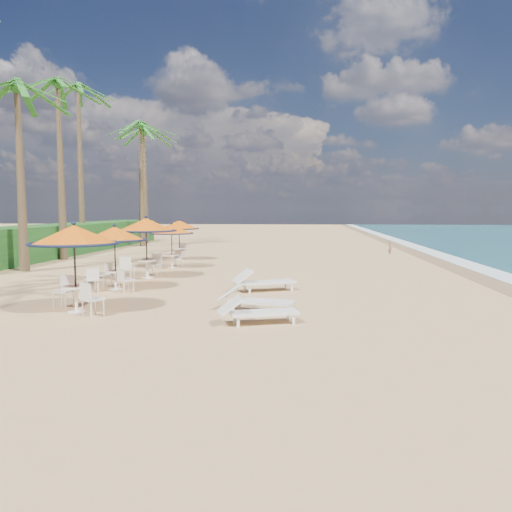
{
  "coord_description": "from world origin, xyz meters",
  "views": [
    {
      "loc": [
        1.37,
        -12.08,
        2.68
      ],
      "look_at": [
        -0.21,
        3.83,
        1.2
      ],
      "focal_mm": 35.0,
      "sensor_mm": 36.0,
      "label": 1
    }
  ],
  "objects_px": {
    "station_2": "(146,230)",
    "lounger_near": "(256,311)",
    "station_1": "(113,242)",
    "lounger_mid": "(254,299)",
    "station_4": "(179,228)",
    "lounger_far": "(262,281)",
    "station_3": "(171,233)",
    "station_0": "(74,243)"
  },
  "relations": [
    {
      "from": "station_2",
      "to": "lounger_near",
      "type": "xyz_separation_m",
      "value": [
        5.08,
        -7.48,
        -1.57
      ]
    },
    {
      "from": "station_1",
      "to": "lounger_mid",
      "type": "relative_size",
      "value": 1.08
    },
    {
      "from": "station_4",
      "to": "lounger_mid",
      "type": "height_order",
      "value": "station_4"
    },
    {
      "from": "station_2",
      "to": "lounger_far",
      "type": "distance_m",
      "value": 5.75
    },
    {
      "from": "station_3",
      "to": "station_4",
      "type": "height_order",
      "value": "station_4"
    },
    {
      "from": "station_4",
      "to": "lounger_mid",
      "type": "xyz_separation_m",
      "value": [
        5.38,
        -13.16,
        -1.36
      ]
    },
    {
      "from": "station_3",
      "to": "lounger_far",
      "type": "bearing_deg",
      "value": -52.74
    },
    {
      "from": "station_2",
      "to": "lounger_mid",
      "type": "height_order",
      "value": "station_2"
    },
    {
      "from": "lounger_mid",
      "to": "station_2",
      "type": "bearing_deg",
      "value": 142.0
    },
    {
      "from": "station_2",
      "to": "station_3",
      "type": "relative_size",
      "value": 1.17
    },
    {
      "from": "station_1",
      "to": "station_3",
      "type": "xyz_separation_m",
      "value": [
        0.19,
        6.48,
        -0.01
      ]
    },
    {
      "from": "station_1",
      "to": "station_2",
      "type": "xyz_separation_m",
      "value": [
        0.14,
        2.96,
        0.25
      ]
    },
    {
      "from": "station_4",
      "to": "lounger_near",
      "type": "height_order",
      "value": "station_4"
    },
    {
      "from": "lounger_far",
      "to": "station_3",
      "type": "bearing_deg",
      "value": 101.95
    },
    {
      "from": "station_3",
      "to": "lounger_near",
      "type": "xyz_separation_m",
      "value": [
        5.03,
        -11.0,
        -1.3
      ]
    },
    {
      "from": "station_0",
      "to": "station_2",
      "type": "height_order",
      "value": "station_2"
    },
    {
      "from": "station_4",
      "to": "lounger_mid",
      "type": "bearing_deg",
      "value": -67.77
    },
    {
      "from": "station_2",
      "to": "lounger_mid",
      "type": "relative_size",
      "value": 1.19
    },
    {
      "from": "lounger_mid",
      "to": "lounger_far",
      "type": "xyz_separation_m",
      "value": [
        -0.07,
        3.28,
        0.02
      ]
    },
    {
      "from": "station_0",
      "to": "station_3",
      "type": "xyz_separation_m",
      "value": [
        -0.22,
        10.15,
        -0.21
      ]
    },
    {
      "from": "station_3",
      "to": "lounger_mid",
      "type": "relative_size",
      "value": 1.02
    },
    {
      "from": "lounger_near",
      "to": "station_4",
      "type": "bearing_deg",
      "value": 92.25
    },
    {
      "from": "station_4",
      "to": "lounger_far",
      "type": "bearing_deg",
      "value": -61.74
    },
    {
      "from": "station_0",
      "to": "station_2",
      "type": "relative_size",
      "value": 0.97
    },
    {
      "from": "lounger_mid",
      "to": "lounger_far",
      "type": "height_order",
      "value": "lounger_far"
    },
    {
      "from": "station_2",
      "to": "station_3",
      "type": "distance_m",
      "value": 3.53
    },
    {
      "from": "station_0",
      "to": "station_4",
      "type": "bearing_deg",
      "value": 93.19
    },
    {
      "from": "station_3",
      "to": "lounger_mid",
      "type": "height_order",
      "value": "station_3"
    },
    {
      "from": "station_3",
      "to": "station_4",
      "type": "xyz_separation_m",
      "value": [
        -0.54,
        3.61,
        0.08
      ]
    },
    {
      "from": "station_4",
      "to": "lounger_near",
      "type": "xyz_separation_m",
      "value": [
        5.57,
        -14.61,
        -1.38
      ]
    },
    {
      "from": "lounger_mid",
      "to": "lounger_far",
      "type": "distance_m",
      "value": 3.28
    },
    {
      "from": "station_0",
      "to": "station_1",
      "type": "relative_size",
      "value": 1.08
    },
    {
      "from": "lounger_far",
      "to": "station_0",
      "type": "bearing_deg",
      "value": -164.79
    },
    {
      "from": "station_0",
      "to": "lounger_mid",
      "type": "xyz_separation_m",
      "value": [
        4.61,
        0.6,
        -1.5
      ]
    },
    {
      "from": "station_3",
      "to": "lounger_far",
      "type": "height_order",
      "value": "station_3"
    },
    {
      "from": "lounger_near",
      "to": "lounger_far",
      "type": "relative_size",
      "value": 0.91
    },
    {
      "from": "station_0",
      "to": "station_3",
      "type": "height_order",
      "value": "station_0"
    },
    {
      "from": "lounger_near",
      "to": "lounger_mid",
      "type": "height_order",
      "value": "lounger_mid"
    },
    {
      "from": "station_0",
      "to": "station_1",
      "type": "distance_m",
      "value": 3.7
    },
    {
      "from": "station_4",
      "to": "lounger_mid",
      "type": "relative_size",
      "value": 1.09
    },
    {
      "from": "station_3",
      "to": "lounger_mid",
      "type": "distance_m",
      "value": 10.77
    },
    {
      "from": "station_1",
      "to": "lounger_far",
      "type": "relative_size",
      "value": 1.02
    }
  ]
}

